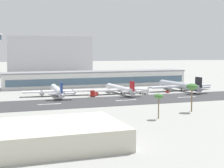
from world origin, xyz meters
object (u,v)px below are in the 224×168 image
airliner_red_tail_gate_1 (121,89)px  palm_tree_0 (192,87)px  service_box_truck_1 (144,91)px  service_baggage_tug_2 (168,91)px  terminal_building (97,78)px  distant_hotel_block (50,56)px  palm_tree_1 (159,97)px  service_fuel_truck_0 (94,93)px  airliner_black_tail_gate_2 (181,86)px  airliner_navy_tail_gate_0 (58,91)px  foreground_hangar (59,134)px

airliner_red_tail_gate_1 → palm_tree_0: bearing=-176.3°
service_box_truck_1 → service_baggage_tug_2: bearing=70.6°
terminal_building → distant_hotel_block: (-14.16, 133.58, 15.48)m
airliner_red_tail_gate_1 → palm_tree_1: size_ratio=4.43×
service_fuel_truck_0 → service_box_truck_1: 32.28m
terminal_building → airliner_red_tail_gate_1: 51.52m
service_baggage_tug_2 → palm_tree_1: size_ratio=0.34×
service_baggage_tug_2 → distant_hotel_block: bearing=57.5°
airliner_black_tail_gate_2 → palm_tree_0: (-37.29, -71.57, 7.54)m
service_baggage_tug_2 → airliner_navy_tail_gate_0: bearing=128.4°
foreground_hangar → service_fuel_truck_0: bearing=68.0°
distant_hotel_block → airliner_black_tail_gate_2: size_ratio=1.79×
foreground_hangar → service_baggage_tug_2: bearing=48.1°
distant_hotel_block → service_baggage_tug_2: bearing=-76.8°
airliner_black_tail_gate_2 → service_box_truck_1: size_ratio=7.85×
service_fuel_truck_0 → palm_tree_0: (25.98, -64.75, 8.88)m
service_fuel_truck_0 → foreground_hangar: bearing=11.8°
service_fuel_truck_0 → distant_hotel_block: bearing=-147.7°
palm_tree_0 → foreground_hangar: palm_tree_0 is taller
distant_hotel_block → service_box_truck_1: size_ratio=14.03×
service_baggage_tug_2 → palm_tree_1: bearing=-166.7°
service_baggage_tug_2 → foreground_hangar: foreground_hangar is taller
service_baggage_tug_2 → palm_tree_0: palm_tree_0 is taller
airliner_navy_tail_gate_0 → service_box_truck_1: size_ratio=7.28×
airliner_navy_tail_gate_0 → service_box_truck_1: airliner_navy_tail_gate_0 is taller
service_box_truck_1 → foreground_hangar: foreground_hangar is taller
airliner_black_tail_gate_2 → service_box_truck_1: airliner_black_tail_gate_2 is taller
airliner_red_tail_gate_1 → foreground_hangar: 119.52m
airliner_red_tail_gate_1 → service_fuel_truck_0: 19.31m
service_box_truck_1 → airliner_black_tail_gate_2: bearing=81.7°
airliner_black_tail_gate_2 → service_baggage_tug_2: (-13.93, -6.84, -2.32)m
airliner_navy_tail_gate_0 → airliner_black_tail_gate_2: airliner_black_tail_gate_2 is taller
airliner_red_tail_gate_1 → service_box_truck_1: airliner_red_tail_gate_1 is taller
service_box_truck_1 → foreground_hangar: (-72.45, -98.84, 1.36)m
airliner_navy_tail_gate_0 → terminal_building: bearing=-35.6°
airliner_black_tail_gate_2 → terminal_building: bearing=38.0°
distant_hotel_block → palm_tree_0: bearing=-85.2°
service_box_truck_1 → service_baggage_tug_2: service_box_truck_1 is taller
airliner_black_tail_gate_2 → service_baggage_tug_2: airliner_black_tail_gate_2 is taller
terminal_building → service_box_truck_1: 58.25m
terminal_building → palm_tree_0: 120.84m
terminal_building → palm_tree_1: (-14.25, -129.95, 2.95)m
palm_tree_0 → airliner_black_tail_gate_2: bearing=62.5°
distant_hotel_block → palm_tree_0: (21.18, -254.10, -10.37)m
distant_hotel_block → airliner_navy_tail_gate_0: 184.79m
distant_hotel_block → service_baggage_tug_2: distant_hotel_block is taller
distant_hotel_block → airliner_red_tail_gate_1: 186.46m
foreground_hangar → terminal_building: bearing=69.2°
service_fuel_truck_0 → foreground_hangar: foreground_hangar is taller
airliner_black_tail_gate_2 → service_baggage_tug_2: bearing=111.9°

